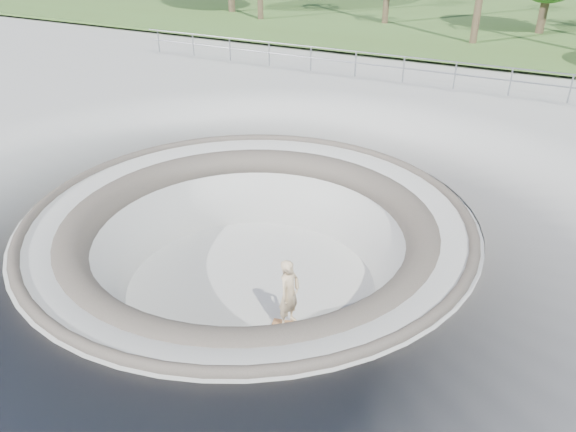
# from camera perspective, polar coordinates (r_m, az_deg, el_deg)

# --- Properties ---
(ground) EXTENTS (180.00, 180.00, 0.00)m
(ground) POSITION_cam_1_polar(r_m,az_deg,el_deg) (12.93, -3.98, 0.08)
(ground) COLOR #9B9A96
(ground) RESTS_ON ground
(skate_bowl) EXTENTS (14.00, 14.00, 4.10)m
(skate_bowl) POSITION_cam_1_polar(r_m,az_deg,el_deg) (13.90, -3.72, -6.56)
(skate_bowl) COLOR #9B9A96
(skate_bowl) RESTS_ON ground
(grass_strip) EXTENTS (180.00, 36.00, 0.12)m
(grass_strip) POSITION_cam_1_polar(r_m,az_deg,el_deg) (44.49, 20.18, 19.38)
(grass_strip) COLOR #3D5A24
(grass_strip) RESTS_ON ground
(distant_hills) EXTENTS (103.20, 45.00, 28.60)m
(distant_hills) POSITION_cam_1_polar(r_m,az_deg,el_deg) (68.19, 25.45, 14.89)
(distant_hills) COLOR olive
(distant_hills) RESTS_ON ground
(safety_railing) EXTENTS (25.00, 0.06, 1.03)m
(safety_railing) POSITION_cam_1_polar(r_m,az_deg,el_deg) (23.15, 11.66, 14.41)
(safety_railing) COLOR gray
(safety_railing) RESTS_ON ground
(skateboard) EXTENTS (0.77, 0.37, 0.08)m
(skateboard) POSITION_cam_1_polar(r_m,az_deg,el_deg) (12.57, 0.12, -10.92)
(skateboard) COLOR olive
(skateboard) RESTS_ON ground
(skater) EXTENTS (0.47, 0.64, 1.61)m
(skater) POSITION_cam_1_polar(r_m,az_deg,el_deg) (12.06, 0.12, -7.91)
(skater) COLOR tan
(skater) RESTS_ON skateboard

